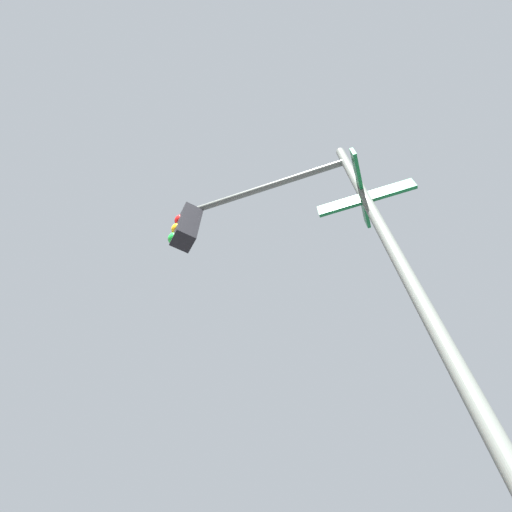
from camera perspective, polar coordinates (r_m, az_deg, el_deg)
The scene contains 1 object.
traffic_signal_near at distance 4.12m, azimuth 3.84°, elevation 2.54°, with size 2.41×2.13×6.36m.
Camera 1 is at (-7.93, -4.83, 1.02)m, focal length 25.70 mm.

